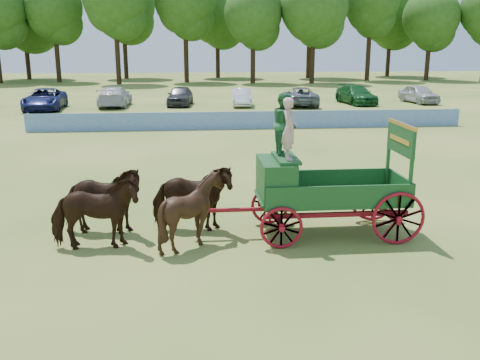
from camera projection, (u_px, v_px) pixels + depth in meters
name	position (u px, v px, depth m)	size (l,w,h in m)	color
ground	(359.00, 231.00, 14.68)	(160.00, 160.00, 0.00)	#A5994A
horse_lead_left	(95.00, 214.00, 13.16)	(1.01, 2.22, 1.87)	#32180E
horse_lead_right	(102.00, 201.00, 14.22)	(1.01, 2.22, 1.87)	#32180E
horse_wheel_left	(192.00, 211.00, 13.38)	(1.51, 1.70, 1.88)	#32180E
horse_wheel_right	(192.00, 198.00, 14.44)	(1.01, 2.22, 1.87)	#32180E
farm_dray	(304.00, 174.00, 14.03)	(5.99, 2.00, 3.77)	maroon
sponsor_banner	(250.00, 120.00, 31.81)	(26.00, 0.08, 1.05)	blue
parked_cars	(180.00, 97.00, 42.95)	(43.08, 7.44, 1.60)	silver
treeline	(199.00, 7.00, 70.38)	(93.63, 24.06, 15.69)	#382314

